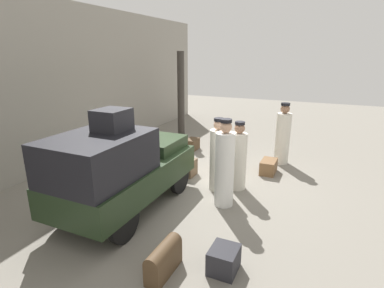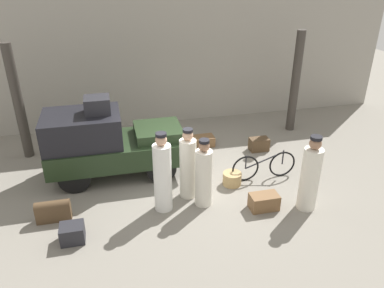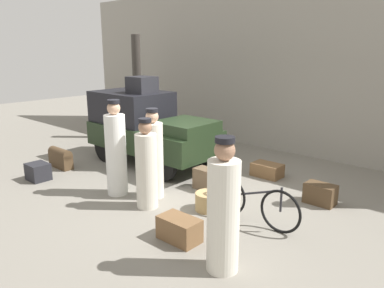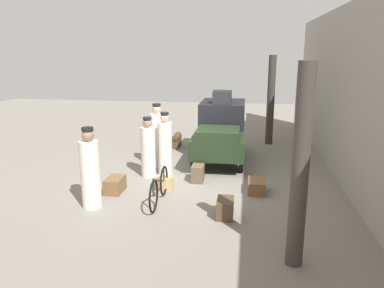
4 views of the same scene
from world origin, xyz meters
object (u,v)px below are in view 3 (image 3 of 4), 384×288
Objects in this scene: truck at (147,126)px; conductor_in_dark_uniform at (153,157)px; suitcase_small_leather at (206,179)px; trunk_large_brown at (38,172)px; porter_standing_middle at (116,152)px; bicycle at (253,202)px; trunk_barrel_dark at (61,157)px; wicker_basket at (208,201)px; porter_lifting_near_truck at (146,168)px; suitcase_black_upright at (320,194)px; trunk_wicker_pale at (179,229)px; trunk_on_truck_roof at (142,85)px; porter_carrying_trunk at (223,212)px; suitcase_tan_flat at (267,170)px.

truck reaches higher than conductor_in_dark_uniform.
suitcase_small_leather is 3.68m from trunk_large_brown.
porter_standing_middle reaches higher than suitcase_small_leather.
trunk_barrel_dark is at bearing -173.57° from bicycle.
truck reaches higher than wicker_basket.
porter_lifting_near_truck is at bearing -41.94° from truck.
porter_standing_middle reaches higher than wicker_basket.
porter_standing_middle reaches higher than suitcase_black_upright.
trunk_wicker_pale is (1.05, -1.88, -0.04)m from suitcase_small_leather.
trunk_on_truck_roof reaches higher than trunk_barrel_dark.
trunk_large_brown is at bearing -161.48° from wicker_basket.
trunk_on_truck_roof is (-4.37, 2.50, 1.13)m from porter_carrying_trunk.
wicker_basket is at bearing -22.09° from truck.
truck is 5.16× the size of suitcase_tan_flat.
porter_standing_middle reaches higher than trunk_wicker_pale.
bicycle is 2.82× the size of trunk_on_truck_roof.
conductor_in_dark_uniform reaches higher than trunk_wicker_pale.
bicycle is 2.82m from porter_standing_middle.
trunk_on_truck_roof is (-2.38, 0.44, 1.72)m from suitcase_small_leather.
trunk_on_truck_roof is at bearing 74.16° from trunk_large_brown.
trunk_wicker_pale is (1.54, -0.90, -0.61)m from conductor_in_dark_uniform.
trunk_on_truck_roof is (-4.44, -0.40, 1.75)m from suitcase_black_upright.
suitcase_black_upright reaches higher than suitcase_tan_flat.
conductor_in_dark_uniform is at bearing 21.83° from trunk_large_brown.
trunk_wicker_pale is at bearing -35.10° from truck.
conductor_in_dark_uniform is 2.40× the size of trunk_barrel_dark.
trunk_barrel_dark is at bearing -145.79° from suitcase_tan_flat.
porter_carrying_trunk is (0.44, -1.40, 0.45)m from bicycle.
porter_lifting_near_truck is at bearing -158.03° from bicycle.
porter_lifting_near_truck is (2.02, -1.82, -0.19)m from truck.
suitcase_small_leather is (1.14, 1.35, -0.64)m from porter_standing_middle.
wicker_basket is at bearing 34.77° from porter_lifting_near_truck.
suitcase_small_leather is at bearing 134.05° from porter_carrying_trunk.
conductor_in_dark_uniform reaches higher than trunk_large_brown.
suitcase_small_leather is (-0.68, 0.75, 0.06)m from wicker_basket.
trunk_on_truck_roof is at bearing 150.28° from porter_carrying_trunk.
trunk_large_brown is (-5.07, 0.05, -0.63)m from porter_carrying_trunk.
porter_standing_middle reaches higher than porter_lifting_near_truck.
trunk_on_truck_roof is at bearing -174.81° from suitcase_black_upright.
porter_lifting_near_truck is (-1.78, -0.72, 0.38)m from bicycle.
trunk_wicker_pale is at bearing 1.83° from trunk_large_brown.
trunk_barrel_dark reaches higher than suitcase_tan_flat.
wicker_basket is at bearing 135.01° from porter_carrying_trunk.
suitcase_small_leather reaches higher than suitcase_tan_flat.
bicycle is at bearing -64.95° from suitcase_tan_flat.
porter_carrying_trunk is at bearing -29.72° from trunk_on_truck_roof.
porter_lifting_near_truck is 2.98× the size of suitcase_black_upright.
suitcase_tan_flat is (1.67, 2.86, -0.71)m from porter_standing_middle.
porter_standing_middle is 0.75m from conductor_in_dark_uniform.
porter_carrying_trunk is (4.24, -2.50, -0.13)m from truck.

